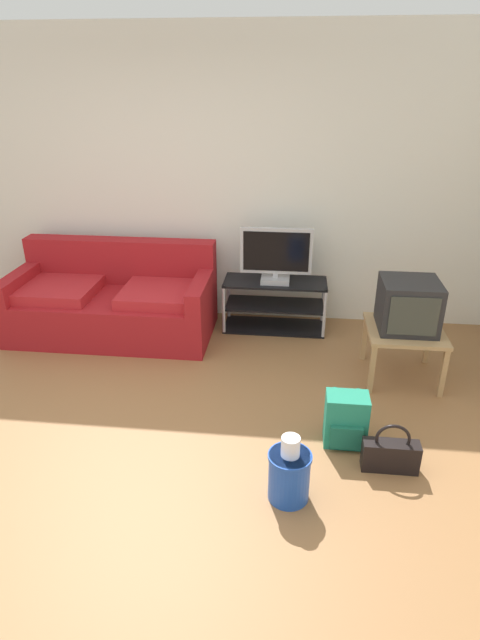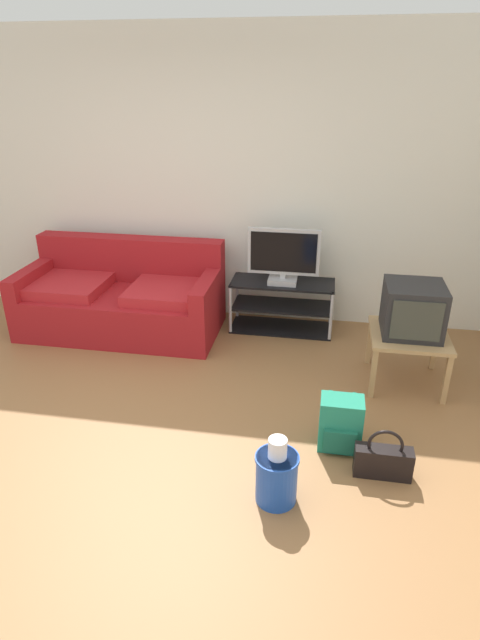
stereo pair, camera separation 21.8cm
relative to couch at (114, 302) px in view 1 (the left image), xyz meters
name	(u,v)px [view 1 (the left image)]	position (x,y,z in m)	size (l,w,h in m)	color
ground_plane	(119,465)	(0.63, -1.87, -0.32)	(9.00, 9.80, 0.02)	olive
wall_back	(187,181)	(0.63, 0.58, 1.04)	(9.00, 0.10, 2.70)	silver
couch	(114,302)	(0.00, 0.00, 0.00)	(1.86, 0.90, 0.84)	maroon
tv_stand	(275,305)	(1.52, 0.24, -0.06)	(0.98, 0.40, 0.49)	black
flat_tv	(276,256)	(1.52, 0.22, 0.44)	(0.67, 0.22, 0.52)	#B2B2B7
side_table	(404,335)	(2.59, -0.57, 0.07)	(0.59, 0.59, 0.44)	tan
crt_tv	(408,305)	(2.59, -0.55, 0.33)	(0.44, 0.44, 0.40)	#232326
backpack	(346,420)	(2.08, -1.49, -0.13)	(0.28, 0.26, 0.37)	#238466
handbag	(391,454)	(2.34, -1.72, -0.20)	(0.35, 0.11, 0.34)	black
cleaning_bucket	(289,473)	(1.72, -2.04, -0.13)	(0.25, 0.25, 0.43)	blue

